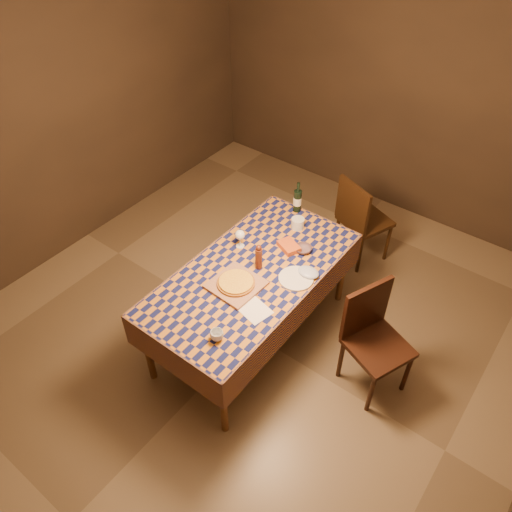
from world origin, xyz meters
name	(u,v)px	position (x,y,z in m)	size (l,w,h in m)	color
room	(252,212)	(0.00, 0.00, 1.35)	(5.00, 5.10, 2.70)	brown
dining_table	(252,279)	(0.00, 0.00, 0.69)	(0.94, 1.84, 0.77)	brown
cutting_board	(236,285)	(0.00, -0.19, 0.78)	(0.36, 0.36, 0.02)	#9B6649
pizza	(236,282)	(0.00, -0.19, 0.81)	(0.37, 0.37, 0.03)	#8E5217
pepper_mill	(259,257)	(0.01, 0.07, 0.88)	(0.06, 0.06, 0.23)	#4C1E11
bowl	(303,249)	(0.18, 0.44, 0.79)	(0.14, 0.14, 0.04)	#59424B
wine_glass	(240,235)	(-0.26, 0.18, 0.89)	(0.09, 0.09, 0.16)	white
wine_bottle	(297,200)	(-0.16, 0.86, 0.88)	(0.09, 0.09, 0.29)	black
deli_tub	(298,223)	(-0.02, 0.67, 0.82)	(0.11, 0.11, 0.09)	silver
takeout_container	(289,246)	(0.07, 0.40, 0.79)	(0.18, 0.13, 0.05)	#C64E1A
white_plate	(296,278)	(0.32, 0.14, 0.78)	(0.27, 0.27, 0.02)	silver
tumbler	(217,335)	(0.21, -0.66, 0.81)	(0.09, 0.09, 0.07)	silver
flour_patch	(254,309)	(0.25, -0.30, 0.77)	(0.24, 0.18, 0.00)	white
flour_bag	(308,272)	(0.36, 0.24, 0.80)	(0.17, 0.13, 0.05)	#A7B5D6
chair_far	(360,217)	(0.21, 1.41, 0.52)	(0.55, 0.55, 0.93)	black
chair_right	(373,334)	(0.97, 0.22, 0.52)	(0.55, 0.55, 0.93)	black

